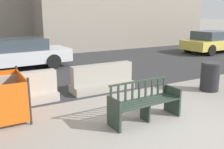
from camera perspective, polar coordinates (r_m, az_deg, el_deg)
name	(u,v)px	position (r m, az deg, el deg)	size (l,w,h in m)	color
ground_plane	(177,129)	(5.52, 14.70, -11.88)	(200.00, 200.00, 0.00)	gray
street_asphalt	(54,62)	(12.92, -13.18, 2.87)	(120.00, 12.00, 0.01)	#333335
street_bench	(145,103)	(5.65, 7.47, -6.56)	(1.70, 0.56, 0.88)	#28382D
jersey_barrier_centre	(102,80)	(7.80, -2.20, -1.20)	(2.00, 0.69, 0.84)	#9E998E
jersey_barrier_left	(19,92)	(7.04, -20.53, -3.73)	(2.02, 0.73, 0.84)	#ADA89E
car_taxi_near	(213,42)	(16.85, 22.06, 7.00)	(4.26, 2.04, 1.33)	#DBC64C
car_sedan_mid	(15,54)	(11.59, -21.38, 4.41)	(4.85, 2.12, 1.31)	silver
trash_bin	(210,76)	(8.33, 21.48, -0.42)	(0.59, 0.59, 0.89)	#232326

